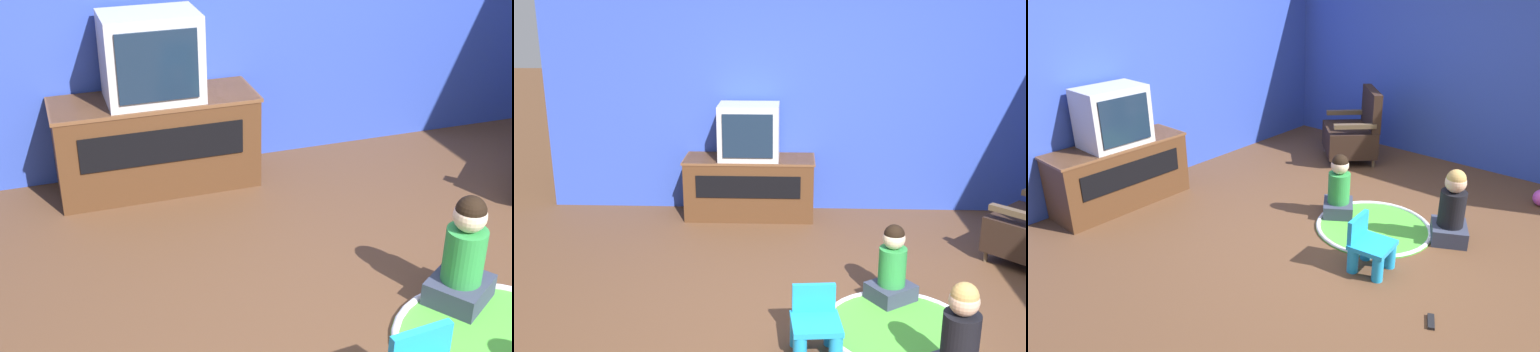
{
  "view_description": "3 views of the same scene",
  "coord_description": "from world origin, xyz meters",
  "views": [
    {
      "loc": [
        -1.6,
        -2.11,
        2.21
      ],
      "look_at": [
        -0.63,
        0.78,
        0.68
      ],
      "focal_mm": 50.0,
      "sensor_mm": 36.0,
      "label": 1
    },
    {
      "loc": [
        -0.42,
        -3.68,
        2.2
      ],
      "look_at": [
        -0.6,
        0.75,
        0.85
      ],
      "focal_mm": 42.0,
      "sensor_mm": 36.0,
      "label": 2
    },
    {
      "loc": [
        -3.2,
        -1.98,
        2.19
      ],
      "look_at": [
        -0.39,
        0.44,
        0.61
      ],
      "focal_mm": 35.0,
      "sensor_mm": 36.0,
      "label": 3
    }
  ],
  "objects": [
    {
      "name": "play_mat",
      "position": [
        0.31,
        -0.02,
        0.01
      ],
      "size": [
        1.04,
        1.04,
        0.04
      ],
      "color": "green",
      "rests_on": "ground_plane"
    },
    {
      "name": "child_watching_left",
      "position": [
        0.56,
        -0.61,
        0.28
      ],
      "size": [
        0.43,
        0.41,
        0.65
      ],
      "rotation": [
        0.0,
        0.0,
        0.48
      ],
      "color": "#33384C",
      "rests_on": "ground_plane"
    },
    {
      "name": "tv_cabinet",
      "position": [
        -0.86,
        2.14,
        0.32
      ],
      "size": [
        1.32,
        0.48,
        0.62
      ],
      "color": "#4C2D19",
      "rests_on": "ground_plane"
    },
    {
      "name": "child_watching_center",
      "position": [
        0.32,
        0.38,
        0.26
      ],
      "size": [
        0.41,
        0.4,
        0.61
      ],
      "rotation": [
        0.0,
        0.0,
        0.59
      ],
      "color": "#33384C",
      "rests_on": "ground_plane"
    },
    {
      "name": "remote_control",
      "position": [
        -0.55,
        -0.99,
        0.01
      ],
      "size": [
        0.15,
        0.11,
        0.02
      ],
      "rotation": [
        0.0,
        0.0,
        0.46
      ],
      "color": "black",
      "rests_on": "ground_plane"
    },
    {
      "name": "television",
      "position": [
        -0.86,
        2.12,
        0.9
      ],
      "size": [
        0.6,
        0.42,
        0.55
      ],
      "color": "#B7B7BC",
      "rests_on": "tv_cabinet"
    },
    {
      "name": "ground_plane",
      "position": [
        0.0,
        0.0,
        0.0
      ],
      "size": [
        30.0,
        30.0,
        0.0
      ],
      "primitive_type": "plane",
      "color": "brown"
    },
    {
      "name": "wall_back",
      "position": [
        -0.27,
        2.45,
        1.28
      ],
      "size": [
        5.46,
        0.12,
        2.56
      ],
      "color": "#2D47B2",
      "rests_on": "ground_plane"
    },
    {
      "name": "wall_right",
      "position": [
        2.4,
        -0.24,
        1.28
      ],
      "size": [
        0.12,
        5.51,
        2.56
      ],
      "color": "#2D47B2",
      "rests_on": "ground_plane"
    },
    {
      "name": "black_armchair",
      "position": [
        1.64,
        1.09,
        0.33
      ],
      "size": [
        0.86,
        0.86,
        0.86
      ],
      "rotation": [
        0.0,
        0.0,
        3.91
      ],
      "color": "brown",
      "rests_on": "ground_plane"
    },
    {
      "name": "yellow_kid_chair",
      "position": [
        -0.27,
        -0.33,
        0.18
      ],
      "size": [
        0.34,
        0.32,
        0.42
      ],
      "rotation": [
        0.0,
        0.0,
        0.1
      ],
      "color": "#1E99DB",
      "rests_on": "ground_plane"
    }
  ]
}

